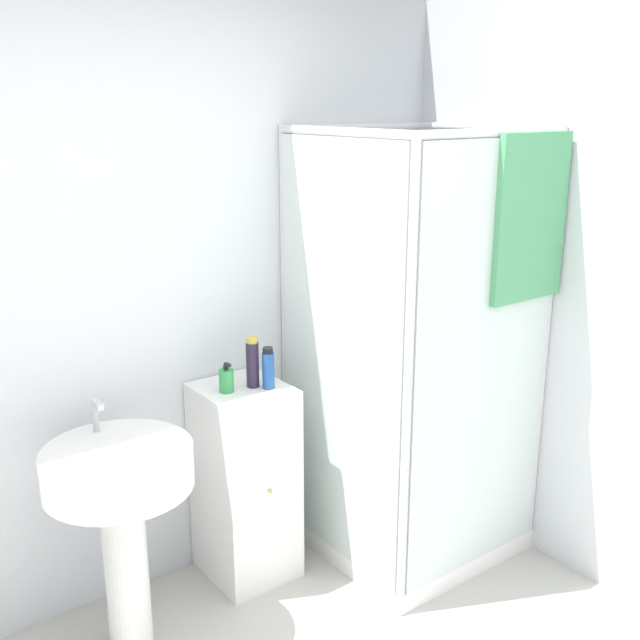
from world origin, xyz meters
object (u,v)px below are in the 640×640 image
Objects in this scene: sink at (120,498)px; shampoo_bottle_blue at (268,369)px; shampoo_bottle_tall_black at (253,363)px; soap_dispenser at (226,380)px.

shampoo_bottle_blue reaches higher than sink.
shampoo_bottle_blue is (0.04, -0.05, -0.02)m from shampoo_bottle_tall_black.
soap_dispenser is at bearing 15.32° from sink.
soap_dispenser is 0.18m from shampoo_bottle_blue.
sink is 4.46× the size of shampoo_bottle_tall_black.
sink is 7.54× the size of soap_dispenser.
soap_dispenser is 0.13m from shampoo_bottle_tall_black.
soap_dispenser reaches higher than sink.
shampoo_bottle_blue is (0.70, 0.08, 0.33)m from sink.
shampoo_bottle_tall_black reaches higher than soap_dispenser.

